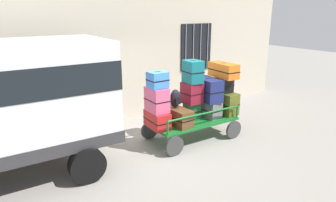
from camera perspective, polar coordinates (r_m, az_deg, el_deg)
name	(u,v)px	position (r m, az deg, el deg)	size (l,w,h in m)	color
ground_plane	(172,143)	(7.65, 0.75, -7.83)	(40.00, 40.00, 0.00)	gray
building_wall	(127,34)	(9.06, -7.61, 12.25)	(12.00, 0.38, 5.00)	#BCB29E
luggage_cart	(192,123)	(7.78, 4.47, -4.15)	(2.29, 1.20, 0.52)	#146023
cart_railing	(192,109)	(7.65, 4.53, -1.50)	(2.16, 1.07, 0.33)	#146023
suitcase_left_bottom	(157,120)	(7.14, -2.03, -3.49)	(0.41, 0.72, 0.40)	#B21E1E
suitcase_left_middle	(157,100)	(6.99, -2.08, 0.25)	(0.39, 0.57, 0.57)	#CC4C72
suitcase_left_top	(158,80)	(6.84, -1.96, 3.98)	(0.43, 0.38, 0.37)	#3372C6
suitcase_midleft_bottom	(176,116)	(7.37, 1.51, -2.78)	(0.43, 0.96, 0.41)	brown
suitcase_center_bottom	(192,111)	(7.68, 4.46, -1.91)	(0.42, 0.29, 0.43)	#194C28
suitcase_center_middle	(192,93)	(7.55, 4.48, 1.54)	(0.46, 0.46, 0.52)	maroon
suitcase_center_top	(193,72)	(7.42, 4.66, 5.49)	(0.40, 0.48, 0.55)	#0F5960
suitcase_midright_bottom	(207,108)	(7.99, 7.36, -1.33)	(0.44, 0.78, 0.42)	slate
suitcase_midright_middle	(208,89)	(7.85, 7.46, 2.14)	(0.49, 0.82, 0.58)	navy
suitcase_right_bottom	(223,102)	(8.28, 10.15, -0.22)	(0.47, 0.89, 0.58)	#4C5119
suitcase_right_middle	(224,85)	(8.14, 10.41, 2.98)	(0.38, 0.39, 0.38)	black
suitcase_right_top	(223,70)	(8.10, 10.30, 5.68)	(0.40, 0.87, 0.38)	orange
backpack	(175,99)	(7.26, 1.38, 0.45)	(0.27, 0.22, 0.44)	black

